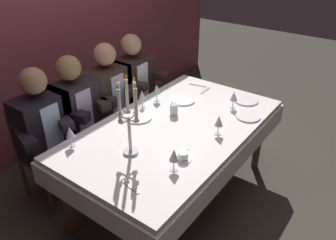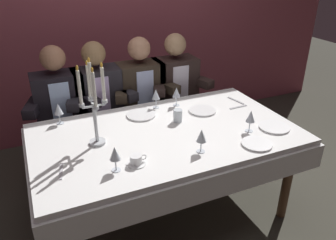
{
  "view_description": "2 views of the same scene",
  "coord_description": "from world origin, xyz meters",
  "px_view_note": "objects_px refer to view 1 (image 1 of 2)",
  "views": [
    {
      "loc": [
        -1.93,
        -1.34,
        2.16
      ],
      "look_at": [
        -0.01,
        0.06,
        0.78
      ],
      "focal_mm": 35.91,
      "sensor_mm": 36.0,
      "label": 1
    },
    {
      "loc": [
        -0.86,
        -1.96,
        1.9
      ],
      "look_at": [
        0.06,
        0.11,
        0.77
      ],
      "focal_mm": 35.67,
      "sensor_mm": 36.0,
      "label": 2
    }
  ],
  "objects_px": {
    "dining_table": "(175,138)",
    "seated_diner_0": "(42,126)",
    "dinner_plate_1": "(183,100)",
    "water_tumbler_0": "(174,110)",
    "wine_glass_5": "(70,133)",
    "seated_diner_3": "(133,82)",
    "candelabra": "(129,118)",
    "wine_glass_3": "(157,90)",
    "wine_glass_4": "(174,156)",
    "dinner_plate_3": "(138,117)",
    "dinner_plate_2": "(248,116)",
    "seated_diner_1": "(75,110)",
    "wine_glass_0": "(219,121)",
    "wine_glass_2": "(234,96)",
    "coffee_cup_0": "(183,156)",
    "seated_diner_2": "(108,93)",
    "wine_glass_1": "(142,96)",
    "dinner_plate_0": "(246,100)"
  },
  "relations": [
    {
      "from": "dinner_plate_2",
      "to": "water_tumbler_0",
      "type": "distance_m",
      "value": 0.64
    },
    {
      "from": "dinner_plate_2",
      "to": "wine_glass_3",
      "type": "bearing_deg",
      "value": 105.07
    },
    {
      "from": "wine_glass_5",
      "to": "seated_diner_0",
      "type": "xyz_separation_m",
      "value": [
        0.05,
        0.43,
        -0.12
      ]
    },
    {
      "from": "wine_glass_4",
      "to": "wine_glass_3",
      "type": "bearing_deg",
      "value": 44.2
    },
    {
      "from": "wine_glass_2",
      "to": "coffee_cup_0",
      "type": "height_order",
      "value": "wine_glass_2"
    },
    {
      "from": "dinner_plate_1",
      "to": "seated_diner_3",
      "type": "height_order",
      "value": "seated_diner_3"
    },
    {
      "from": "seated_diner_2",
      "to": "water_tumbler_0",
      "type": "bearing_deg",
      "value": -87.8
    },
    {
      "from": "candelabra",
      "to": "seated_diner_3",
      "type": "distance_m",
      "value": 1.33
    },
    {
      "from": "wine_glass_4",
      "to": "seated_diner_2",
      "type": "bearing_deg",
      "value": 63.99
    },
    {
      "from": "wine_glass_1",
      "to": "coffee_cup_0",
      "type": "bearing_deg",
      "value": -120.48
    },
    {
      "from": "dining_table",
      "to": "dinner_plate_1",
      "type": "xyz_separation_m",
      "value": [
        0.42,
        0.2,
        0.13
      ]
    },
    {
      "from": "wine_glass_4",
      "to": "water_tumbler_0",
      "type": "bearing_deg",
      "value": 35.35
    },
    {
      "from": "wine_glass_1",
      "to": "seated_diner_2",
      "type": "xyz_separation_m",
      "value": [
        0.03,
        0.46,
        -0.12
      ]
    },
    {
      "from": "wine_glass_4",
      "to": "dinner_plate_3",
      "type": "bearing_deg",
      "value": 58.75
    },
    {
      "from": "wine_glass_4",
      "to": "seated_diner_0",
      "type": "bearing_deg",
      "value": 97.82
    },
    {
      "from": "wine_glass_0",
      "to": "wine_glass_1",
      "type": "distance_m",
      "value": 0.77
    },
    {
      "from": "wine_glass_5",
      "to": "seated_diner_3",
      "type": "height_order",
      "value": "seated_diner_3"
    },
    {
      "from": "wine_glass_1",
      "to": "seated_diner_0",
      "type": "bearing_deg",
      "value": 147.65
    },
    {
      "from": "dinner_plate_3",
      "to": "seated_diner_1",
      "type": "relative_size",
      "value": 0.19
    },
    {
      "from": "candelabra",
      "to": "wine_glass_3",
      "type": "relative_size",
      "value": 3.68
    },
    {
      "from": "wine_glass_0",
      "to": "wine_glass_5",
      "type": "height_order",
      "value": "same"
    },
    {
      "from": "dinner_plate_1",
      "to": "seated_diner_1",
      "type": "distance_m",
      "value": 0.99
    },
    {
      "from": "dinner_plate_3",
      "to": "wine_glass_4",
      "type": "distance_m",
      "value": 0.77
    },
    {
      "from": "wine_glass_0",
      "to": "seated_diner_1",
      "type": "distance_m",
      "value": 1.3
    },
    {
      "from": "water_tumbler_0",
      "to": "candelabra",
      "type": "bearing_deg",
      "value": -173.09
    },
    {
      "from": "dinner_plate_3",
      "to": "wine_glass_2",
      "type": "distance_m",
      "value": 0.86
    },
    {
      "from": "dinner_plate_1",
      "to": "seated_diner_1",
      "type": "relative_size",
      "value": 0.18
    },
    {
      "from": "dinner_plate_0",
      "to": "dinner_plate_1",
      "type": "xyz_separation_m",
      "value": [
        -0.35,
        0.47,
        0.0
      ]
    },
    {
      "from": "dinner_plate_2",
      "to": "wine_glass_3",
      "type": "xyz_separation_m",
      "value": [
        -0.22,
        0.82,
        0.11
      ]
    },
    {
      "from": "water_tumbler_0",
      "to": "dining_table",
      "type": "bearing_deg",
      "value": -142.11
    },
    {
      "from": "wine_glass_0",
      "to": "wine_glass_3",
      "type": "bearing_deg",
      "value": 76.92
    },
    {
      "from": "wine_glass_0",
      "to": "wine_glass_4",
      "type": "bearing_deg",
      "value": 177.86
    },
    {
      "from": "dining_table",
      "to": "dinner_plate_0",
      "type": "relative_size",
      "value": 8.52
    },
    {
      "from": "candelabra",
      "to": "dinner_plate_0",
      "type": "bearing_deg",
      "value": -14.01
    },
    {
      "from": "wine_glass_0",
      "to": "wine_glass_2",
      "type": "bearing_deg",
      "value": 12.68
    },
    {
      "from": "wine_glass_0",
      "to": "wine_glass_3",
      "type": "xyz_separation_m",
      "value": [
        0.17,
        0.74,
        0.0
      ]
    },
    {
      "from": "water_tumbler_0",
      "to": "dinner_plate_3",
      "type": "bearing_deg",
      "value": 136.48
    },
    {
      "from": "wine_glass_5",
      "to": "wine_glass_4",
      "type": "bearing_deg",
      "value": -74.38
    },
    {
      "from": "wine_glass_2",
      "to": "seated_diner_2",
      "type": "xyz_separation_m",
      "value": [
        -0.44,
        1.12,
        -0.12
      ]
    },
    {
      "from": "dining_table",
      "to": "seated_diner_0",
      "type": "height_order",
      "value": "seated_diner_0"
    },
    {
      "from": "wine_glass_3",
      "to": "seated_diner_3",
      "type": "distance_m",
      "value": 0.55
    },
    {
      "from": "dinner_plate_1",
      "to": "water_tumbler_0",
      "type": "height_order",
      "value": "water_tumbler_0"
    },
    {
      "from": "dinner_plate_1",
      "to": "dinner_plate_3",
      "type": "height_order",
      "value": "same"
    },
    {
      "from": "dinner_plate_0",
      "to": "wine_glass_0",
      "type": "relative_size",
      "value": 1.39
    },
    {
      "from": "coffee_cup_0",
      "to": "seated_diner_1",
      "type": "relative_size",
      "value": 0.11
    },
    {
      "from": "dinner_plate_2",
      "to": "wine_glass_0",
      "type": "xyz_separation_m",
      "value": [
        -0.39,
        0.08,
        0.11
      ]
    },
    {
      "from": "dining_table",
      "to": "coffee_cup_0",
      "type": "relative_size",
      "value": 14.7
    },
    {
      "from": "dinner_plate_1",
      "to": "wine_glass_2",
      "type": "relative_size",
      "value": 1.37
    },
    {
      "from": "seated_diner_2",
      "to": "wine_glass_2",
      "type": "bearing_deg",
      "value": -68.71
    },
    {
      "from": "dinner_plate_2",
      "to": "seated_diner_0",
      "type": "xyz_separation_m",
      "value": [
        -1.12,
        1.31,
        -0.01
      ]
    }
  ]
}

